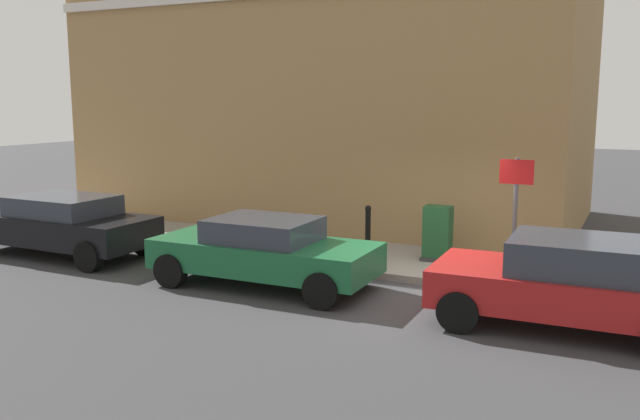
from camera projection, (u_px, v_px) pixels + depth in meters
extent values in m
plane|color=#38383A|center=(423.00, 294.00, 12.17)|extent=(80.00, 80.00, 0.00)
cube|color=gray|center=(209.00, 240.00, 16.40)|extent=(2.70, 30.00, 0.15)
cube|color=#9E7A4C|center=(341.00, 70.00, 19.83)|extent=(7.75, 13.66, 8.62)
cube|color=maroon|center=(563.00, 289.00, 10.26)|extent=(1.91, 3.95, 0.58)
cube|color=#2D333D|center=(581.00, 256.00, 10.08)|extent=(1.65, 2.06, 0.54)
cylinder|color=black|center=(458.00, 312.00, 10.11)|extent=(0.24, 0.65, 0.64)
cylinder|color=black|center=(481.00, 284.00, 11.64)|extent=(0.24, 0.65, 0.64)
cube|color=#195933|center=(265.00, 255.00, 12.56)|extent=(1.78, 4.24, 0.55)
cube|color=#2D333D|center=(264.00, 230.00, 12.49)|extent=(1.54, 1.92, 0.44)
cylinder|color=black|center=(171.00, 271.00, 12.54)|extent=(0.23, 0.64, 0.64)
cylinder|color=black|center=(219.00, 253.00, 13.99)|extent=(0.23, 0.64, 0.64)
cylinder|color=black|center=(322.00, 291.00, 11.22)|extent=(0.23, 0.64, 0.64)
cylinder|color=black|center=(358.00, 269.00, 12.68)|extent=(0.23, 0.64, 0.64)
cube|color=black|center=(61.00, 228.00, 15.06)|extent=(1.81, 4.41, 0.61)
cube|color=#2D333D|center=(63.00, 206.00, 14.93)|extent=(1.58, 2.16, 0.45)
cylinder|color=black|center=(40.00, 229.00, 16.57)|extent=(0.23, 0.64, 0.64)
cylinder|color=black|center=(89.00, 257.00, 13.65)|extent=(0.23, 0.64, 0.64)
cylinder|color=black|center=(144.00, 241.00, 15.12)|extent=(0.23, 0.64, 0.64)
cube|color=#1E4C28|center=(438.00, 233.00, 13.95)|extent=(0.40, 0.55, 1.15)
cube|color=#333333|center=(437.00, 258.00, 14.03)|extent=(0.46, 0.61, 0.08)
cylinder|color=black|center=(368.00, 231.00, 14.74)|extent=(0.12, 0.12, 0.95)
sphere|color=black|center=(368.00, 208.00, 14.66)|extent=(0.14, 0.14, 0.14)
cylinder|color=#59595B|center=(515.00, 221.00, 12.12)|extent=(0.08, 0.08, 2.30)
cube|color=white|center=(517.00, 172.00, 11.95)|extent=(0.03, 0.56, 0.40)
cube|color=red|center=(517.00, 172.00, 11.94)|extent=(0.01, 0.60, 0.44)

